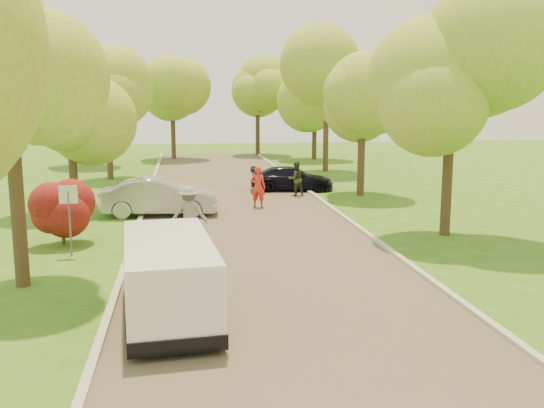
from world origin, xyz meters
TOP-DOWN VIEW (x-y plane):
  - ground at (0.00, 0.00)m, footprint 100.00×100.00m
  - road at (0.00, 8.00)m, footprint 8.00×60.00m
  - curb_left at (-4.05, 8.00)m, footprint 0.18×60.00m
  - curb_right at (4.05, 8.00)m, footprint 0.18×60.00m
  - street_sign at (-5.80, 4.00)m, footprint 0.55×0.06m
  - red_shrub at (-6.30, 5.50)m, footprint 1.70×1.70m
  - tree_l_mida at (-6.30, 1.00)m, footprint 4.71×4.60m
  - tree_l_midb at (-6.81, 12.00)m, footprint 4.30×4.20m
  - tree_l_far at (-6.39, 22.00)m, footprint 4.92×4.80m
  - tree_r_mida at (7.02, 5.00)m, footprint 5.13×5.00m
  - tree_r_midb at (6.60, 14.00)m, footprint 4.51×4.40m
  - tree_r_far at (7.23, 24.00)m, footprint 5.33×5.20m
  - tree_bg_a at (-8.78, 30.00)m, footprint 5.12×5.00m
  - tree_bg_b at (8.22, 32.00)m, footprint 5.12×5.00m
  - tree_bg_c at (-2.79, 34.00)m, footprint 4.92×4.80m
  - tree_bg_d at (4.22, 36.00)m, footprint 5.12×5.00m
  - minivan at (-2.71, -1.85)m, footprint 2.26×4.88m
  - silver_sedan at (-3.30, 10.13)m, footprint 4.84×1.97m
  - dark_sedan at (3.30, 16.08)m, footprint 4.52×2.31m
  - longboard at (-2.17, 4.78)m, footprint 0.35×0.97m
  - skateboarder at (-2.17, 4.78)m, footprint 1.26×0.80m
  - person_striped at (0.93, 11.38)m, footprint 0.80×0.68m
  - person_olive at (3.17, 14.27)m, footprint 0.95×0.82m

SIDE VIEW (x-z plane):
  - ground at x=0.00m, z-range 0.00..0.00m
  - road at x=0.00m, z-range 0.00..0.01m
  - curb_left at x=-4.05m, z-range 0.00..0.12m
  - curb_right at x=4.05m, z-range 0.00..0.12m
  - longboard at x=-2.17m, z-range 0.05..0.16m
  - dark_sedan at x=3.30m, z-range 0.00..1.26m
  - silver_sedan at x=-3.30m, z-range 0.00..1.56m
  - person_olive at x=3.17m, z-range 0.00..1.70m
  - person_striped at x=0.93m, z-range 0.00..1.85m
  - minivan at x=-2.71m, z-range 0.05..1.81m
  - skateboarder at x=-2.17m, z-range 0.12..1.97m
  - red_shrub at x=-6.30m, z-range 0.12..2.07m
  - street_sign at x=-5.80m, z-range 0.48..2.65m
  - tree_l_midb at x=-6.81m, z-range 1.28..7.89m
  - tree_r_midb at x=6.60m, z-range 1.38..8.38m
  - tree_bg_c at x=-2.79m, z-range 1.35..8.69m
  - tree_l_mida at x=-6.30m, z-range 1.48..8.87m
  - tree_bg_a at x=-8.78m, z-range 1.45..9.18m
  - tree_bg_d at x=4.22m, z-range 1.45..9.18m
  - tree_l_far at x=-6.39m, z-range 1.57..9.36m
  - tree_r_mida at x=7.02m, z-range 1.56..9.51m
  - tree_bg_b at x=8.22m, z-range 1.56..9.51m
  - tree_r_far at x=7.23m, z-range 1.66..10.00m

